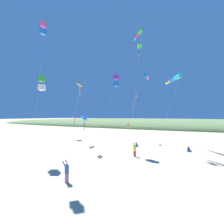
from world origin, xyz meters
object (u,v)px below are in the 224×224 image
at_px(kite_box_orange_high_right, 42,83).
at_px(kite_delta_checkered_midright, 140,47).
at_px(person_child_green_jacket, 135,149).
at_px(kite_delta_purple_drifting, 85,118).
at_px(kite_windsock_small_distant, 139,34).
at_px(kite_windsock_teal_far_right, 128,124).
at_px(kite_delta_red_high_left, 80,86).
at_px(kite_delta_magenta_far_left, 136,97).
at_px(kite_box_green_low_center, 43,28).
at_px(kite_delta_striped_overhead, 74,118).
at_px(person_adult_flyer, 67,171).
at_px(kite_box_yellow_midlevel, 116,81).
at_px(kite_windsock_rainbow_low_near, 175,78).
at_px(kite_windsock_black_fish_shape, 147,77).

height_order(kite_box_orange_high_right, kite_delta_checkered_midright, kite_delta_checkered_midright).
xyz_separation_m(person_child_green_jacket, kite_box_orange_high_right, (-5.88, 11.46, 9.23)).
distance_m(kite_delta_purple_drifting, kite_box_orange_high_right, 11.10).
bearing_deg(kite_windsock_small_distant, kite_windsock_teal_far_right, 48.28).
height_order(kite_delta_red_high_left, kite_delta_magenta_far_left, kite_delta_red_high_left).
distance_m(kite_box_green_low_center, kite_delta_magenta_far_left, 21.94).
bearing_deg(kite_delta_striped_overhead, person_adult_flyer, -142.62).
height_order(person_adult_flyer, kite_delta_red_high_left, kite_delta_red_high_left).
xyz_separation_m(kite_box_yellow_midlevel, kite_box_orange_high_right, (-8.01, 7.86, -1.43)).
height_order(kite_windsock_rainbow_low_near, kite_windsock_black_fish_shape, kite_windsock_black_fish_shape).
height_order(kite_delta_purple_drifting, kite_delta_checkered_midright, kite_delta_checkered_midright).
bearing_deg(kite_windsock_black_fish_shape, kite_box_green_low_center, 154.12).
distance_m(person_adult_flyer, kite_box_yellow_midlevel, 16.00).
xyz_separation_m(person_child_green_jacket, kite_windsock_small_distant, (6.19, 0.64, 20.26)).
bearing_deg(person_adult_flyer, kite_delta_red_high_left, 32.01).
xyz_separation_m(kite_delta_red_high_left, kite_box_green_low_center, (-8.67, -1.02, 5.09)).
distance_m(kite_delta_red_high_left, kite_delta_magenta_far_left, 13.70).
relative_size(kite_delta_purple_drifting, kite_windsock_teal_far_right, 0.48).
distance_m(kite_delta_red_high_left, kite_windsock_black_fish_shape, 14.79).
distance_m(person_child_green_jacket, kite_delta_striped_overhead, 20.29).
bearing_deg(kite_delta_red_high_left, kite_box_orange_high_right, 170.20).
bearing_deg(kite_delta_striped_overhead, kite_windsock_black_fish_shape, -82.20).
relative_size(person_child_green_jacket, kite_delta_purple_drifting, 0.29).
xyz_separation_m(kite_delta_purple_drifting, kite_windsock_black_fish_shape, (7.27, -11.25, 8.99)).
height_order(kite_delta_striped_overhead, kite_windsock_teal_far_right, kite_delta_striped_overhead).
xyz_separation_m(kite_box_yellow_midlevel, kite_windsock_teal_far_right, (6.81, 0.11, -7.61)).
relative_size(kite_windsock_rainbow_low_near, kite_windsock_black_fish_shape, 0.81).
relative_size(kite_delta_purple_drifting, kite_windsock_black_fish_shape, 0.36).
height_order(person_child_green_jacket, kite_delta_checkered_midright, kite_delta_checkered_midright).
distance_m(kite_windsock_rainbow_low_near, kite_windsock_black_fish_shape, 6.32).
bearing_deg(kite_windsock_black_fish_shape, kite_box_yellow_midlevel, 158.90).
distance_m(kite_delta_striped_overhead, kite_delta_magenta_far_left, 16.29).
height_order(kite_box_yellow_midlevel, kite_delta_checkered_midright, kite_delta_checkered_midright).
distance_m(person_adult_flyer, kite_delta_magenta_far_left, 24.11).
bearing_deg(kite_windsock_small_distant, kite_delta_checkered_midright, -154.02).
xyz_separation_m(person_adult_flyer, kite_box_yellow_midlevel, (11.92, 0.12, 10.67)).
bearing_deg(person_child_green_jacket, kite_delta_magenta_far_left, 12.29).
height_order(person_child_green_jacket, kite_box_yellow_midlevel, kite_box_yellow_midlevel).
bearing_deg(person_child_green_jacket, kite_windsock_rainbow_low_near, -32.23).
distance_m(kite_box_yellow_midlevel, kite_delta_magenta_far_left, 10.45).
bearing_deg(kite_windsock_rainbow_low_near, kite_windsock_teal_far_right, 88.55).
xyz_separation_m(kite_box_orange_high_right, kite_windsock_black_fish_shape, (17.20, -11.41, 4.03)).
relative_size(kite_box_green_low_center, kite_windsock_black_fish_shape, 0.96).
bearing_deg(kite_delta_checkered_midright, person_adult_flyer, 169.11).
distance_m(kite_delta_red_high_left, kite_delta_striped_overhead, 12.43).
bearing_deg(kite_windsock_teal_far_right, kite_delta_magenta_far_left, -15.96).
relative_size(kite_box_orange_high_right, kite_delta_striped_overhead, 0.90).
bearing_deg(kite_windsock_teal_far_right, kite_windsock_small_distant, -131.72).
distance_m(kite_box_green_low_center, kite_windsock_teal_far_right, 21.32).
height_order(person_adult_flyer, kite_delta_checkered_midright, kite_delta_checkered_midright).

